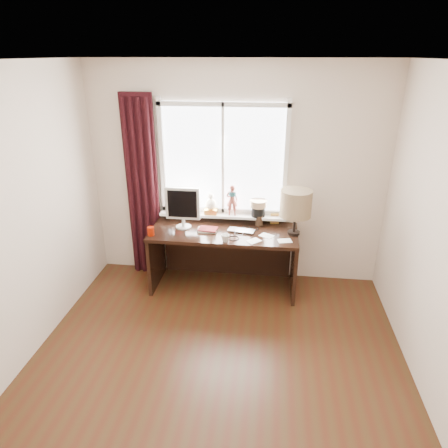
# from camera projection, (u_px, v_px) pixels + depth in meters

# --- Properties ---
(floor) EXTENTS (3.50, 4.00, 0.00)m
(floor) POSITION_uv_depth(u_px,v_px,m) (212.00, 389.00, 3.42)
(floor) COLOR #3B2511
(floor) RESTS_ON ground
(ceiling) EXTENTS (3.50, 4.00, 0.00)m
(ceiling) POSITION_uv_depth(u_px,v_px,m) (207.00, 61.00, 2.39)
(ceiling) COLOR white
(ceiling) RESTS_ON wall_back
(wall_back) EXTENTS (3.50, 0.00, 2.60)m
(wall_back) POSITION_uv_depth(u_px,v_px,m) (236.00, 176.00, 4.73)
(wall_back) COLOR beige
(wall_back) RESTS_ON ground
(laptop) EXTENTS (0.34, 0.25, 0.02)m
(laptop) POSITION_uv_depth(u_px,v_px,m) (242.00, 231.00, 4.59)
(laptop) COLOR silver
(laptop) RESTS_ON desk
(mug) EXTENTS (0.12, 0.11, 0.09)m
(mug) POSITION_uv_depth(u_px,v_px,m) (225.00, 238.00, 4.33)
(mug) COLOR white
(mug) RESTS_ON desk
(red_cup) EXTENTS (0.08, 0.08, 0.10)m
(red_cup) POSITION_uv_depth(u_px,v_px,m) (151.00, 231.00, 4.49)
(red_cup) COLOR #8C1300
(red_cup) RESTS_ON desk
(window) EXTENTS (1.52, 0.21, 1.40)m
(window) POSITION_uv_depth(u_px,v_px,m) (224.00, 176.00, 4.69)
(window) COLOR white
(window) RESTS_ON ground
(curtain) EXTENTS (0.38, 0.09, 2.25)m
(curtain) POSITION_uv_depth(u_px,v_px,m) (142.00, 190.00, 4.84)
(curtain) COLOR black
(curtain) RESTS_ON floor
(desk) EXTENTS (1.70, 0.70, 0.75)m
(desk) POSITION_uv_depth(u_px,v_px,m) (225.00, 246.00, 4.80)
(desk) COLOR black
(desk) RESTS_ON floor
(monitor) EXTENTS (0.40, 0.18, 0.49)m
(monitor) POSITION_uv_depth(u_px,v_px,m) (183.00, 205.00, 4.60)
(monitor) COLOR beige
(monitor) RESTS_ON desk
(notebook_stack) EXTENTS (0.24, 0.18, 0.03)m
(notebook_stack) POSITION_uv_depth(u_px,v_px,m) (208.00, 229.00, 4.61)
(notebook_stack) COLOR beige
(notebook_stack) RESTS_ON desk
(brush_holder) EXTENTS (0.09, 0.09, 0.25)m
(brush_holder) POSITION_uv_depth(u_px,v_px,m) (259.00, 220.00, 4.75)
(brush_holder) COLOR black
(brush_holder) RESTS_ON desk
(icon_frame) EXTENTS (0.10, 0.04, 0.13)m
(icon_frame) POSITION_uv_depth(u_px,v_px,m) (275.00, 219.00, 4.78)
(icon_frame) COLOR gold
(icon_frame) RESTS_ON desk
(table_lamp) EXTENTS (0.35, 0.35, 0.52)m
(table_lamp) POSITION_uv_depth(u_px,v_px,m) (296.00, 204.00, 4.39)
(table_lamp) COLOR black
(table_lamp) RESTS_ON desk
(loose_papers) EXTENTS (0.51, 0.33, 0.00)m
(loose_papers) POSITION_uv_depth(u_px,v_px,m) (268.00, 239.00, 4.41)
(loose_papers) COLOR white
(loose_papers) RESTS_ON desk
(desk_cables) EXTENTS (0.36, 0.45, 0.01)m
(desk_cables) POSITION_uv_depth(u_px,v_px,m) (243.00, 233.00, 4.56)
(desk_cables) COLOR black
(desk_cables) RESTS_ON desk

